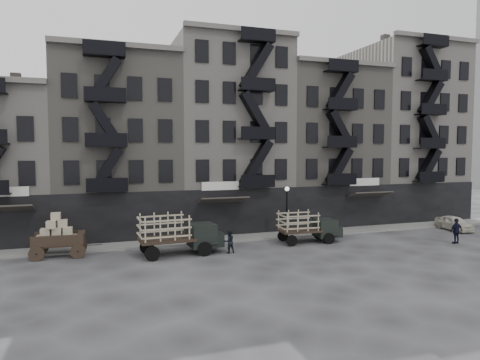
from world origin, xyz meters
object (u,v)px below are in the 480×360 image
object	(u,v)px
stake_truck_west	(178,231)
stake_truck_east	(308,224)
wagon	(57,232)
pedestrian_mid	(229,242)
car_east	(454,223)
policeman	(456,231)

from	to	relation	value
stake_truck_west	stake_truck_east	size ratio (longest dim) A/B	1.16
wagon	stake_truck_west	world-z (taller)	wagon
pedestrian_mid	stake_truck_west	bearing A→B (deg)	-17.37
wagon	pedestrian_mid	distance (m)	11.74
pedestrian_mid	stake_truck_east	bearing A→B (deg)	-175.45
stake_truck_east	pedestrian_mid	bearing A→B (deg)	-165.58
car_east	policeman	bearing A→B (deg)	-128.83
pedestrian_mid	policeman	xyz separation A→B (m)	(17.65, -2.73, 0.18)
stake_truck_east	policeman	xyz separation A→B (m)	(10.74, -4.07, -0.43)
stake_truck_west	pedestrian_mid	world-z (taller)	stake_truck_west
car_east	wagon	bearing A→B (deg)	-176.68
wagon	policeman	bearing A→B (deg)	-8.59
car_east	pedestrian_mid	distance (m)	21.96
car_east	policeman	xyz separation A→B (m)	(-4.24, -4.43, 0.33)
wagon	policeman	world-z (taller)	wagon
stake_truck_west	policeman	distance (m)	21.41
car_east	pedestrian_mid	world-z (taller)	pedestrian_mid
pedestrian_mid	policeman	distance (m)	17.86
stake_truck_east	car_east	size ratio (longest dim) A/B	1.31
wagon	pedestrian_mid	size ratio (longest dim) A/B	2.21
stake_truck_west	car_east	size ratio (longest dim) A/B	1.51
wagon	pedestrian_mid	bearing A→B (deg)	-11.14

